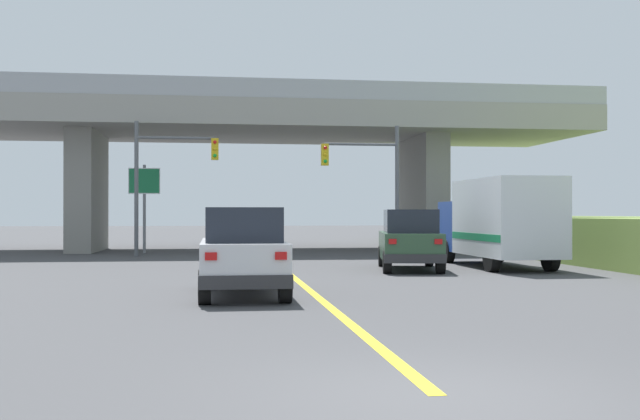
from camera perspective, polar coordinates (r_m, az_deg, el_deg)
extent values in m
plane|color=#424244|center=(39.50, -4.53, -3.02)|extent=(160.00, 160.00, 0.00)
cube|color=gray|center=(39.74, -4.53, 6.55)|extent=(33.41, 9.55, 1.26)
cube|color=gray|center=(39.94, -17.15, 1.31)|extent=(1.26, 5.73, 5.98)
cube|color=gray|center=(40.91, 7.78, 1.27)|extent=(1.26, 5.73, 5.98)
cube|color=#9EA0A5|center=(35.32, -4.09, 9.19)|extent=(33.41, 0.20, 0.90)
cube|color=#9EA0A5|center=(44.46, -4.87, 7.23)|extent=(33.41, 0.20, 0.90)
cube|color=yellow|center=(22.07, -1.91, -5.17)|extent=(0.20, 28.67, 0.01)
cube|color=silver|center=(17.49, -5.88, -3.80)|extent=(1.87, 4.39, 0.90)
cube|color=#1E232D|center=(17.13, -5.84, -1.10)|extent=(1.65, 2.42, 0.76)
cube|color=#2D2D30|center=(15.37, -5.61, -5.44)|extent=(1.91, 0.20, 0.28)
cube|color=red|center=(15.25, -8.24, -3.49)|extent=(0.24, 0.06, 0.16)
cube|color=red|center=(15.31, -2.97, -3.48)|extent=(0.24, 0.06, 0.16)
cylinder|color=black|center=(19.15, -8.56, -4.84)|extent=(0.26, 0.72, 0.72)
cylinder|color=black|center=(19.21, -3.55, -4.83)|extent=(0.26, 0.72, 0.72)
cylinder|color=black|center=(15.88, -8.71, -5.79)|extent=(0.26, 0.72, 0.72)
cylinder|color=black|center=(15.94, -2.66, -5.77)|extent=(0.26, 0.72, 0.72)
cube|color=#2D4C33|center=(25.52, 6.77, -2.70)|extent=(2.58, 4.60, 0.90)
cube|color=#1E232D|center=(25.17, 6.84, -0.84)|extent=(2.03, 2.64, 0.76)
cube|color=#2D2D30|center=(23.42, 7.21, -3.67)|extent=(1.91, 0.52, 0.28)
cube|color=red|center=(23.27, 5.50, -2.39)|extent=(0.25, 0.10, 0.16)
cube|color=red|center=(23.40, 8.94, -2.37)|extent=(0.25, 0.10, 0.16)
cylinder|color=black|center=(27.10, 4.72, -3.51)|extent=(0.38, 0.75, 0.72)
cylinder|color=black|center=(27.23, 8.24, -3.49)|extent=(0.38, 0.75, 0.72)
cylinder|color=black|center=(23.86, 5.10, -3.94)|extent=(0.38, 0.75, 0.72)
cylinder|color=black|center=(24.01, 9.09, -3.92)|extent=(0.38, 0.75, 0.72)
cube|color=navy|center=(29.69, 11.49, -1.21)|extent=(2.20, 2.00, 1.90)
cube|color=silver|center=(26.48, 13.94, -0.54)|extent=(2.31, 4.85, 2.62)
cube|color=#197F4C|center=(26.49, 13.95, -1.96)|extent=(2.33, 4.76, 0.24)
cylinder|color=black|center=(29.41, 9.65, -3.08)|extent=(0.30, 0.90, 0.90)
cylinder|color=black|center=(30.07, 13.30, -3.01)|extent=(0.30, 0.90, 0.90)
cylinder|color=black|center=(25.03, 12.85, -3.56)|extent=(0.30, 0.90, 0.90)
cylinder|color=black|center=(25.80, 17.02, -3.46)|extent=(0.30, 0.90, 0.90)
cube|color=navy|center=(49.34, -6.15, -1.54)|extent=(1.83, 4.46, 0.90)
cube|color=#1E232D|center=(48.99, -6.14, -0.57)|extent=(1.61, 2.45, 0.76)
cube|color=#2D2D30|center=(47.16, -6.08, -1.97)|extent=(1.87, 0.20, 0.28)
cube|color=red|center=(47.07, -6.91, -1.33)|extent=(0.24, 0.06, 0.16)
cube|color=red|center=(47.11, -5.24, -1.33)|extent=(0.24, 0.06, 0.16)
cylinder|color=black|center=(51.01, -7.13, -2.00)|extent=(0.26, 0.72, 0.72)
cylinder|color=black|center=(51.06, -5.29, -2.00)|extent=(0.26, 0.72, 0.72)
cylinder|color=black|center=(47.65, -7.08, -2.12)|extent=(0.26, 0.72, 0.72)
cylinder|color=black|center=(47.70, -5.11, -2.12)|extent=(0.26, 0.72, 0.72)
cylinder|color=#56595E|center=(33.95, 5.85, 1.45)|extent=(0.18, 0.18, 5.83)
cylinder|color=#56595E|center=(33.72, 3.13, 4.98)|extent=(3.28, 0.12, 0.12)
cube|color=gold|center=(33.41, 0.37, 4.20)|extent=(0.32, 0.26, 0.96)
sphere|color=red|center=(33.29, 0.40, 4.74)|extent=(0.16, 0.16, 0.16)
sphere|color=gold|center=(33.26, 0.40, 4.22)|extent=(0.16, 0.16, 0.16)
sphere|color=green|center=(33.24, 0.40, 3.71)|extent=(0.16, 0.16, 0.16)
cylinder|color=#56595E|center=(34.08, -13.71, 1.57)|extent=(0.18, 0.18, 5.96)
cylinder|color=#56595E|center=(34.10, -10.83, 5.38)|extent=(3.42, 0.12, 0.12)
cube|color=gold|center=(34.01, -7.95, 4.58)|extent=(0.32, 0.26, 0.96)
sphere|color=red|center=(33.88, -7.95, 5.11)|extent=(0.16, 0.16, 0.16)
sphere|color=gold|center=(33.86, -7.95, 4.60)|extent=(0.16, 0.16, 0.16)
sphere|color=green|center=(33.83, -7.95, 4.10)|extent=(0.16, 0.16, 0.16)
cylinder|color=slate|center=(37.02, -13.13, 0.08)|extent=(0.14, 0.14, 4.23)
cube|color=#197242|center=(36.99, -13.14, 2.16)|extent=(1.41, 0.08, 1.15)
cube|color=white|center=(36.99, -13.14, 2.16)|extent=(1.49, 0.04, 1.23)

